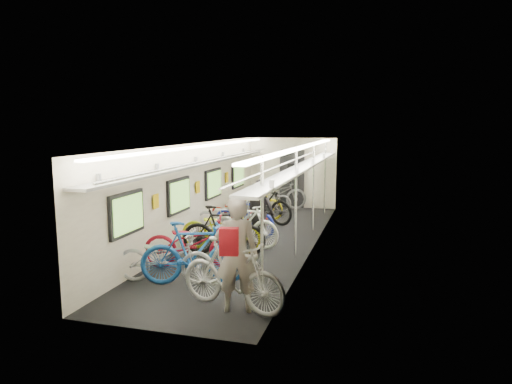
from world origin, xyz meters
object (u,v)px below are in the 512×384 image
Objects in this scene: bicycle_0 at (165,257)px; backpack at (229,242)px; bicycle_1 at (194,253)px; passenger_near at (237,254)px; passenger_mid at (261,212)px.

backpack is (1.75, -1.52, 0.80)m from bicycle_0.
backpack is (1.22, -1.60, 0.70)m from bicycle_1.
passenger_near is 4.75× the size of backpack.
bicycle_0 is at bearing -43.32° from passenger_near.
passenger_near reaches higher than backpack.
passenger_mid is (-0.65, 3.87, -0.11)m from passenger_near.
passenger_near reaches higher than passenger_mid.
passenger_mid is at bearing -96.33° from passenger_near.
passenger_mid is 4.62m from backpack.
bicycle_1 is 5.07× the size of backpack.
backpack is at bearing 135.13° from passenger_mid.
bicycle_1 is 1.48m from passenger_near.
bicycle_1 is at bearing 116.75° from passenger_mid.
passenger_mid is at bearing -25.60° from bicycle_0.
bicycle_1 reaches higher than bicycle_0.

